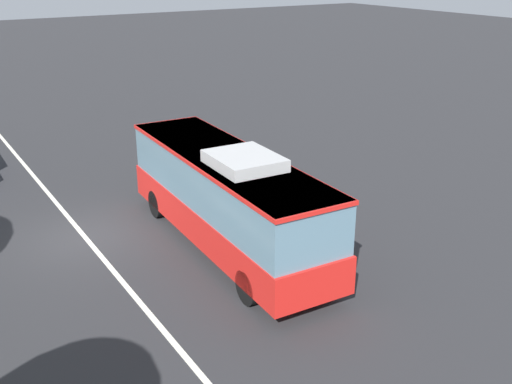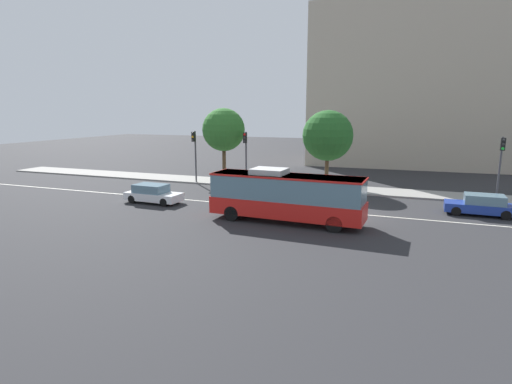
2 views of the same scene
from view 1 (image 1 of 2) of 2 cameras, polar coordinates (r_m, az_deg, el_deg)
ground_plane at (r=21.24m, az=-15.88°, el=-4.09°), size 160.00×160.00×0.00m
lane_centre_line at (r=21.24m, az=-15.88°, el=-4.08°), size 76.00×0.16×0.01m
transit_bus at (r=19.09m, az=-2.77°, el=-0.25°), size 10.09×2.91×3.46m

